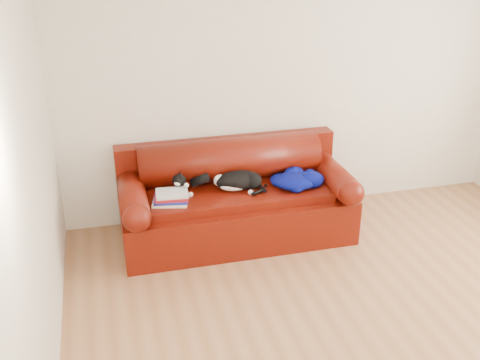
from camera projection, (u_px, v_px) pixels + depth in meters
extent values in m
plane|color=brown|center=(375.00, 322.00, 4.15)|extent=(4.50, 4.50, 0.00)
cube|color=beige|center=(292.00, 83.00, 5.38)|extent=(4.50, 0.02, 2.60)
cube|color=beige|center=(27.00, 199.00, 3.10)|extent=(0.02, 4.00, 2.60)
cube|color=#3E0204|center=(236.00, 216.00, 5.23)|extent=(2.10, 0.90, 0.42)
cube|color=#3E0204|center=(237.00, 195.00, 5.09)|extent=(1.66, 0.62, 0.10)
cylinder|color=black|center=(140.00, 265.00, 4.81)|extent=(0.06, 0.06, 0.05)
cylinder|color=black|center=(341.00, 238.00, 5.23)|extent=(0.06, 0.06, 0.05)
cylinder|color=black|center=(134.00, 228.00, 5.39)|extent=(0.06, 0.06, 0.05)
cylinder|color=black|center=(315.00, 206.00, 5.81)|extent=(0.06, 0.06, 0.05)
cube|color=#3E0204|center=(227.00, 179.00, 5.46)|extent=(2.10, 0.18, 0.85)
cylinder|color=#3E0204|center=(229.00, 159.00, 5.26)|extent=(1.70, 0.40, 0.40)
cylinder|color=#3E0204|center=(132.00, 195.00, 4.88)|extent=(0.24, 0.88, 0.24)
sphere|color=#3E0204|center=(137.00, 218.00, 4.50)|extent=(0.24, 0.24, 0.24)
cylinder|color=#3E0204|center=(331.00, 173.00, 5.31)|extent=(0.24, 0.88, 0.24)
sphere|color=#3E0204|center=(351.00, 193.00, 4.92)|extent=(0.24, 0.24, 0.24)
cube|color=#EFEACE|center=(171.00, 201.00, 4.84)|extent=(0.34, 0.29, 0.02)
cube|color=white|center=(171.00, 201.00, 4.84)|extent=(0.33, 0.28, 0.02)
cube|color=navy|center=(171.00, 198.00, 4.83)|extent=(0.32, 0.27, 0.02)
cube|color=white|center=(171.00, 198.00, 4.83)|extent=(0.31, 0.26, 0.02)
cube|color=#A8131C|center=(171.00, 196.00, 4.82)|extent=(0.31, 0.25, 0.02)
cube|color=white|center=(171.00, 196.00, 4.82)|extent=(0.29, 0.24, 0.02)
cube|color=silver|center=(171.00, 193.00, 4.80)|extent=(0.29, 0.23, 0.02)
cube|color=white|center=(171.00, 193.00, 4.80)|extent=(0.28, 0.22, 0.02)
ellipsoid|color=black|center=(238.00, 180.00, 5.05)|extent=(0.47, 0.35, 0.17)
ellipsoid|color=white|center=(236.00, 186.00, 5.02)|extent=(0.32, 0.22, 0.11)
ellipsoid|color=white|center=(220.00, 180.00, 5.04)|extent=(0.15, 0.14, 0.11)
ellipsoid|color=black|center=(252.00, 182.00, 5.05)|extent=(0.22, 0.22, 0.15)
ellipsoid|color=black|center=(208.00, 174.00, 5.05)|extent=(0.15, 0.15, 0.11)
ellipsoid|color=white|center=(207.00, 177.00, 5.02)|extent=(0.07, 0.07, 0.04)
sphere|color=#BF7272|center=(206.00, 177.00, 5.01)|extent=(0.01, 0.01, 0.01)
cone|color=black|center=(209.00, 170.00, 5.00)|extent=(0.06, 0.05, 0.05)
cone|color=black|center=(210.00, 167.00, 5.06)|extent=(0.06, 0.05, 0.05)
cylinder|color=black|center=(262.00, 188.00, 5.04)|extent=(0.05, 0.15, 0.04)
sphere|color=white|center=(216.00, 188.00, 5.05)|extent=(0.04, 0.04, 0.04)
sphere|color=white|center=(250.00, 192.00, 4.98)|extent=(0.04, 0.04, 0.04)
ellipsoid|color=#020647|center=(296.00, 180.00, 5.11)|extent=(0.42, 0.38, 0.13)
ellipsoid|color=#020647|center=(311.00, 179.00, 5.11)|extent=(0.26, 0.22, 0.15)
ellipsoid|color=#020647|center=(283.00, 180.00, 5.14)|extent=(0.26, 0.29, 0.10)
ellipsoid|color=#020647|center=(294.00, 174.00, 5.22)|extent=(0.21, 0.17, 0.15)
ellipsoid|color=#020647|center=(296.00, 187.00, 5.02)|extent=(0.16, 0.18, 0.09)
ellipsoid|color=silver|center=(306.00, 180.00, 5.07)|extent=(0.18, 0.07, 0.04)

